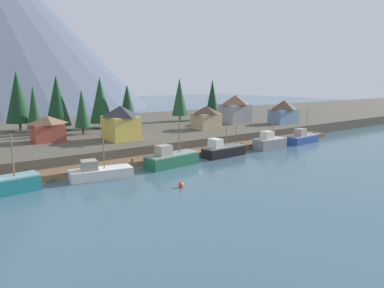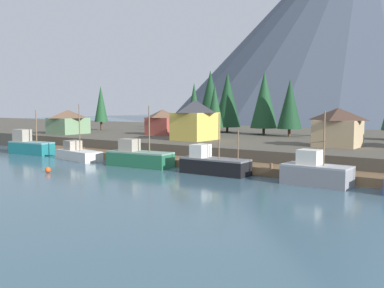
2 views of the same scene
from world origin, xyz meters
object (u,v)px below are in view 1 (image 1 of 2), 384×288
(fishing_boat_white, at_px, (100,172))
(conifer_mid_left, at_px, (57,101))
(conifer_near_right, at_px, (82,108))
(house_yellow, at_px, (121,122))
(house_blue, at_px, (284,112))
(conifer_mid_right, at_px, (180,97))
(fishing_boat_blue, at_px, (302,138))
(fishing_boat_black, at_px, (223,150))
(channel_buoy, at_px, (181,185))
(fishing_boat_grey, at_px, (269,142))
(conifer_back_right, at_px, (34,107))
(house_grey, at_px, (235,109))
(fishing_boat_green, at_px, (171,159))
(conifer_near_left, at_px, (212,97))
(fishing_boat_teal, at_px, (0,184))
(conifer_far_left, at_px, (127,103))
(conifer_centre, at_px, (100,100))
(house_red, at_px, (48,128))
(conifer_back_left, at_px, (18,97))
(house_tan, at_px, (206,117))

(fishing_boat_white, relative_size, conifer_mid_left, 0.73)
(conifer_near_right, bearing_deg, house_yellow, -72.97)
(house_blue, distance_m, conifer_mid_right, 28.26)
(house_yellow, bearing_deg, fishing_boat_blue, -22.11)
(fishing_boat_black, height_order, conifer_mid_right, conifer_mid_right)
(fishing_boat_white, relative_size, channel_buoy, 12.92)
(fishing_boat_grey, relative_size, conifer_back_right, 0.75)
(conifer_mid_right, bearing_deg, house_grey, -53.90)
(fishing_boat_black, relative_size, conifer_mid_right, 0.72)
(fishing_boat_green, relative_size, conifer_near_left, 0.82)
(fishing_boat_green, xyz_separation_m, conifer_near_right, (-4.94, 26.39, 6.68))
(house_grey, bearing_deg, channel_buoy, -141.22)
(conifer_near_left, xyz_separation_m, conifer_mid_left, (-42.77, 3.09, 0.38))
(fishing_boat_teal, bearing_deg, conifer_mid_right, 29.01)
(fishing_boat_black, xyz_separation_m, conifer_far_left, (-3.66, 30.75, 7.16))
(channel_buoy, bearing_deg, fishing_boat_black, 32.85)
(fishing_boat_white, bearing_deg, conifer_centre, 76.36)
(fishing_boat_green, relative_size, house_red, 1.65)
(fishing_boat_black, height_order, conifer_near_right, conifer_near_right)
(house_blue, distance_m, conifer_centre, 46.82)
(house_red, relative_size, conifer_near_right, 0.61)
(conifer_back_left, xyz_separation_m, conifer_centre, (16.55, -6.50, -0.92))
(conifer_mid_right, bearing_deg, conifer_near_right, -166.05)
(conifer_mid_right, bearing_deg, channel_buoy, -124.49)
(fishing_boat_black, distance_m, conifer_centre, 34.97)
(fishing_boat_teal, bearing_deg, fishing_boat_green, -5.57)
(fishing_boat_blue, relative_size, conifer_near_right, 0.89)
(conifer_mid_left, distance_m, conifer_back_right, 6.96)
(conifer_mid_left, xyz_separation_m, conifer_back_right, (-5.82, -3.69, -0.98))
(conifer_back_left, bearing_deg, fishing_boat_teal, -104.50)
(fishing_boat_teal, height_order, conifer_near_right, conifer_near_right)
(fishing_boat_green, height_order, house_tan, fishing_boat_green)
(conifer_centre, height_order, conifer_far_left, conifer_centre)
(house_yellow, height_order, conifer_mid_right, conifer_mid_right)
(conifer_mid_left, relative_size, conifer_mid_right, 1.04)
(fishing_boat_teal, distance_m, house_yellow, 28.01)
(house_red, bearing_deg, conifer_back_right, 89.21)
(conifer_back_right, relative_size, channel_buoy, 14.64)
(house_red, bearing_deg, conifer_near_left, 12.36)
(house_grey, distance_m, conifer_mid_right, 15.77)
(house_yellow, bearing_deg, fishing_boat_white, -124.94)
(house_red, distance_m, conifer_near_right, 10.28)
(house_tan, bearing_deg, fishing_boat_black, -119.60)
(fishing_boat_white, distance_m, conifer_mid_right, 51.14)
(house_grey, bearing_deg, conifer_near_right, 172.63)
(house_tan, bearing_deg, conifer_far_left, 132.95)
(house_tan, xyz_separation_m, conifer_far_left, (-13.12, 14.10, 3.11))
(fishing_boat_teal, relative_size, house_red, 1.48)
(house_blue, relative_size, conifer_centre, 0.66)
(fishing_boat_teal, relative_size, fishing_boat_grey, 1.10)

